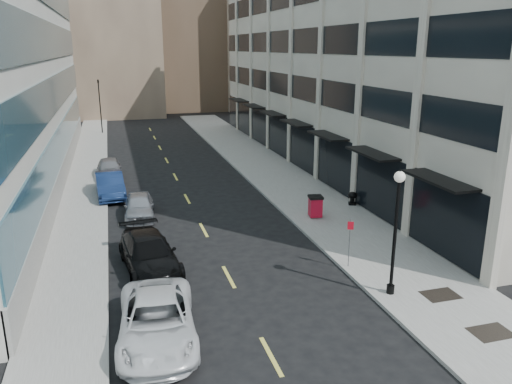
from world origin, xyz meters
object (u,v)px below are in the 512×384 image
traffic_signal (98,83)px  car_grey_sedan (109,168)px  trash_bin (315,206)px  lamppost (396,222)px  urn_planter (352,197)px  car_white_van (157,321)px  car_black_pickup (149,254)px  sign_post (350,235)px  car_silver_sedan (139,206)px  car_blue_sedan (110,185)px

traffic_signal → car_grey_sedan: (0.70, -21.00, -4.96)m
trash_bin → lamppost: bearing=-86.2°
car_grey_sedan → urn_planter: 18.44m
car_white_van → car_black_pickup: (0.19, 5.75, 0.02)m
car_white_van → sign_post: 9.36m
car_white_van → traffic_signal: bearing=97.3°
car_black_pickup → car_silver_sedan: car_black_pickup is taller
traffic_signal → car_white_van: (2.11, -44.09, -4.96)m
urn_planter → traffic_signal: bearing=114.9°
urn_planter → car_black_pickup: bearing=-155.5°
traffic_signal → car_white_van: bearing=-87.3°
traffic_signal → urn_planter: size_ratio=8.63×
car_black_pickup → car_grey_sedan: (-1.60, 17.35, -0.02)m
traffic_signal → sign_post: 42.35m
lamppost → trash_bin: bearing=85.7°
lamppost → car_grey_sedan: bearing=115.2°
car_silver_sedan → car_blue_sedan: size_ratio=0.84×
trash_bin → urn_planter: (3.12, 1.54, -0.19)m
car_white_van → urn_planter: car_white_van is taller
traffic_signal → sign_post: (10.80, -40.75, -4.10)m
car_white_van → urn_planter: (12.99, 11.57, -0.12)m
car_black_pickup → car_white_van: bearing=-98.8°
traffic_signal → sign_post: bearing=-75.2°
traffic_signal → car_black_pickup: bearing=-86.6°
car_blue_sedan → sign_post: bearing=-59.3°
car_white_van → trash_bin: (9.88, 10.04, 0.07)m
car_grey_sedan → lamppost: bearing=-66.0°
sign_post → urn_planter: bearing=84.9°
car_black_pickup → lamppost: (8.97, -5.15, 2.37)m
traffic_signal → car_silver_sedan: bearing=-85.8°
car_silver_sedan → trash_bin: 10.17m
car_silver_sedan → trash_bin: size_ratio=3.28×
car_black_pickup → sign_post: size_ratio=2.36×
car_white_van → car_black_pickup: car_black_pickup is taller
lamppost → urn_planter: size_ratio=6.30×
trash_bin → car_black_pickup: bearing=-148.0°
car_grey_sedan → lamppost: (10.57, -22.50, 2.39)m
car_black_pickup → car_blue_sedan: bearing=90.6°
car_black_pickup → car_blue_sedan: size_ratio=1.09×
car_silver_sedan → car_grey_sedan: size_ratio=0.93×
lamppost → car_white_van: bearing=-176.3°
car_black_pickup → car_blue_sedan: car_blue_sedan is taller
car_black_pickup → car_silver_sedan: 7.39m
car_grey_sedan → lamppost: 24.98m
traffic_signal → urn_planter: bearing=-65.1°
car_white_van → car_blue_sedan: 18.05m
car_silver_sedan → lamppost: (8.97, -12.55, 2.44)m
trash_bin → sign_post: size_ratio=0.56×
car_silver_sedan → car_black_pickup: bearing=-86.8°
car_white_van → car_black_pickup: 5.75m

